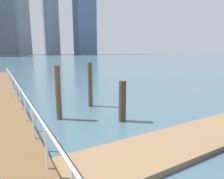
% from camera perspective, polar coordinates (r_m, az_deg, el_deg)
% --- Properties ---
extents(ground_plane, '(300.00, 300.00, 0.00)m').
position_cam_1_polar(ground_plane, '(18.87, -17.48, 1.14)').
color(ground_plane, '#476675').
extents(floating_dock, '(13.79, 2.00, 0.18)m').
position_cam_1_polar(floating_dock, '(9.03, 28.52, -9.93)').
color(floating_dock, '#93704C').
rests_on(floating_dock, ground_plane).
extents(boardwalk_railing, '(0.06, 26.10, 1.08)m').
position_cam_1_polar(boardwalk_railing, '(8.41, -23.69, -2.70)').
color(boardwalk_railing, white).
rests_on(boardwalk_railing, boardwalk).
extents(dock_piling_1, '(0.33, 0.33, 1.83)m').
position_cam_1_polar(dock_piling_1, '(8.82, 2.98, -3.40)').
color(dock_piling_1, '#473826').
rests_on(dock_piling_1, ground_plane).
extents(dock_piling_2, '(0.26, 0.26, 2.48)m').
position_cam_1_polar(dock_piling_2, '(9.30, -15.11, -0.96)').
color(dock_piling_2, brown).
rests_on(dock_piling_2, ground_plane).
extents(dock_piling_4, '(0.24, 0.24, 2.47)m').
position_cam_1_polar(dock_piling_4, '(11.18, -6.26, 1.36)').
color(dock_piling_4, brown).
rests_on(dock_piling_4, ground_plane).
extents(skyline_tower_4, '(11.46, 6.70, 62.92)m').
position_cam_1_polar(skyline_tower_4, '(152.87, -24.94, 20.94)').
color(skyline_tower_4, '#8C939E').
rests_on(skyline_tower_4, ground_plane).
extents(skyline_tower_5, '(8.45, 11.94, 65.34)m').
position_cam_1_polar(skyline_tower_5, '(151.46, -17.35, 22.01)').
color(skyline_tower_5, gray).
rests_on(skyline_tower_5, ground_plane).
extents(skyline_tower_6, '(13.59, 9.99, 63.72)m').
position_cam_1_polar(skyline_tower_6, '(144.48, -7.91, 22.61)').
color(skyline_tower_6, slate).
rests_on(skyline_tower_6, ground_plane).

